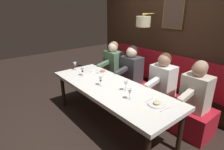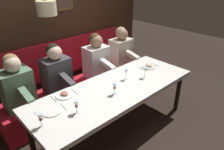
# 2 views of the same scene
# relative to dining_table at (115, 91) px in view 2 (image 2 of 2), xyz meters

# --- Properties ---
(ground_plane) EXTENTS (12.00, 12.00, 0.00)m
(ground_plane) POSITION_rel_dining_table_xyz_m (0.00, 0.00, -0.68)
(ground_plane) COLOR black
(dining_table) EXTENTS (0.90, 2.45, 0.74)m
(dining_table) POSITION_rel_dining_table_xyz_m (0.00, 0.00, 0.00)
(dining_table) COLOR silver
(dining_table) RESTS_ON ground_plane
(banquette_bench) EXTENTS (0.52, 2.65, 0.45)m
(banquette_bench) POSITION_rel_dining_table_xyz_m (0.89, 0.00, -0.45)
(banquette_bench) COLOR red
(banquette_bench) RESTS_ON ground_plane
(back_wall_panel) EXTENTS (0.59, 3.85, 2.90)m
(back_wall_panel) POSITION_rel_dining_table_xyz_m (1.46, 0.00, 0.69)
(back_wall_panel) COLOR #382316
(back_wall_panel) RESTS_ON ground_plane
(diner_nearest) EXTENTS (0.60, 0.40, 0.79)m
(diner_nearest) POSITION_rel_dining_table_xyz_m (0.88, -1.00, 0.14)
(diner_nearest) COLOR beige
(diner_nearest) RESTS_ON banquette_bench
(diner_near) EXTENTS (0.60, 0.40, 0.79)m
(diner_near) POSITION_rel_dining_table_xyz_m (0.88, -0.39, 0.14)
(diner_near) COLOR white
(diner_near) RESTS_ON banquette_bench
(diner_middle) EXTENTS (0.60, 0.40, 0.79)m
(diner_middle) POSITION_rel_dining_table_xyz_m (0.88, 0.39, 0.14)
(diner_middle) COLOR #3D3D42
(diner_middle) RESTS_ON banquette_bench
(diner_far) EXTENTS (0.60, 0.40, 0.79)m
(diner_far) POSITION_rel_dining_table_xyz_m (0.88, 1.00, 0.14)
(diner_far) COLOR #567A5B
(diner_far) RESTS_ON banquette_bench
(place_setting_0) EXTENTS (0.24, 0.32, 0.05)m
(place_setting_0) POSITION_rel_dining_table_xyz_m (0.30, 0.62, 0.08)
(place_setting_0) COLOR white
(place_setting_0) RESTS_ON dining_table
(place_setting_1) EXTENTS (0.24, 0.32, 0.05)m
(place_setting_1) POSITION_rel_dining_table_xyz_m (0.10, -0.87, 0.08)
(place_setting_1) COLOR silver
(place_setting_1) RESTS_ON dining_table
(place_setting_2) EXTENTS (0.24, 0.32, 0.01)m
(place_setting_2) POSITION_rel_dining_table_xyz_m (0.11, 0.91, 0.07)
(place_setting_2) COLOR white
(place_setting_2) RESTS_ON dining_table
(wine_glass_0) EXTENTS (0.07, 0.07, 0.16)m
(wine_glass_0) POSITION_rel_dining_table_xyz_m (-0.11, 0.12, 0.18)
(wine_glass_0) COLOR silver
(wine_glass_0) RESTS_ON dining_table
(wine_glass_1) EXTENTS (0.07, 0.07, 0.16)m
(wine_glass_1) POSITION_rel_dining_table_xyz_m (-0.05, 1.11, 0.18)
(wine_glass_1) COLOR silver
(wine_glass_1) RESTS_ON dining_table
(wine_glass_2) EXTENTS (0.07, 0.07, 0.16)m
(wine_glass_2) POSITION_rel_dining_table_xyz_m (0.08, -0.29, 0.18)
(wine_glass_2) COLOR silver
(wine_glass_2) RESTS_ON dining_table
(wine_glass_3) EXTENTS (0.07, 0.07, 0.16)m
(wine_glass_3) POSITION_rel_dining_table_xyz_m (-0.08, -0.53, 0.18)
(wine_glass_3) COLOR silver
(wine_glass_3) RESTS_ON dining_table
(wine_glass_4) EXTENTS (0.07, 0.07, 0.16)m
(wine_glass_4) POSITION_rel_dining_table_xyz_m (-0.10, 0.71, 0.18)
(wine_glass_4) COLOR silver
(wine_glass_4) RESTS_ON dining_table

